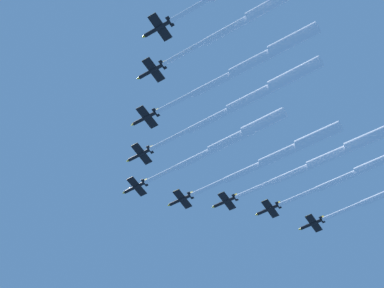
{
  "coord_description": "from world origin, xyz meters",
  "views": [
    {
      "loc": [
        136.28,
        -21.8,
        41.94
      ],
      "look_at": [
        0.0,
        0.0,
        200.8
      ],
      "focal_mm": 62.11,
      "sensor_mm": 36.0,
      "label": 1
    }
  ],
  "objects_px": {
    "jet_port_mid": "(254,61)",
    "jet_port_inner": "(253,96)",
    "jet_starboard_mid": "(331,156)",
    "jet_port_outer": "(274,2)",
    "jet_starboard_inner": "(282,153)",
    "jet_starboard_outer": "(380,161)",
    "jet_lead": "(230,140)"
  },
  "relations": [
    {
      "from": "jet_port_mid",
      "to": "jet_port_inner",
      "type": "bearing_deg",
      "value": 167.83
    },
    {
      "from": "jet_starboard_mid",
      "to": "jet_port_outer",
      "type": "xyz_separation_m",
      "value": [
        51.81,
        -31.47,
        -0.62
      ]
    },
    {
      "from": "jet_port_mid",
      "to": "jet_port_outer",
      "type": "height_order",
      "value": "jet_port_outer"
    },
    {
      "from": "jet_port_outer",
      "to": "jet_starboard_inner",
      "type": "bearing_deg",
      "value": 163.98
    },
    {
      "from": "jet_port_outer",
      "to": "jet_port_mid",
      "type": "bearing_deg",
      "value": -174.28
    },
    {
      "from": "jet_port_inner",
      "to": "jet_port_mid",
      "type": "height_order",
      "value": "jet_port_inner"
    },
    {
      "from": "jet_starboard_mid",
      "to": "jet_port_outer",
      "type": "distance_m",
      "value": 60.63
    },
    {
      "from": "jet_port_outer",
      "to": "jet_port_inner",
      "type": "bearing_deg",
      "value": 178.23
    },
    {
      "from": "jet_port_inner",
      "to": "jet_starboard_inner",
      "type": "xyz_separation_m",
      "value": [
        -20.1,
        13.64,
        -0.88
      ]
    },
    {
      "from": "jet_port_mid",
      "to": "jet_starboard_mid",
      "type": "bearing_deg",
      "value": 135.5
    },
    {
      "from": "jet_port_inner",
      "to": "jet_starboard_inner",
      "type": "relative_size",
      "value": 1.07
    },
    {
      "from": "jet_port_inner",
      "to": "jet_starboard_inner",
      "type": "bearing_deg",
      "value": 145.85
    },
    {
      "from": "jet_port_outer",
      "to": "jet_starboard_outer",
      "type": "height_order",
      "value": "jet_starboard_outer"
    },
    {
      "from": "jet_lead",
      "to": "jet_port_outer",
      "type": "height_order",
      "value": "jet_port_outer"
    },
    {
      "from": "jet_port_inner",
      "to": "jet_port_outer",
      "type": "relative_size",
      "value": 1.03
    },
    {
      "from": "jet_starboard_outer",
      "to": "jet_starboard_inner",
      "type": "bearing_deg",
      "value": -88.33
    },
    {
      "from": "jet_starboard_mid",
      "to": "jet_starboard_outer",
      "type": "relative_size",
      "value": 0.97
    },
    {
      "from": "jet_starboard_inner",
      "to": "jet_port_mid",
      "type": "xyz_separation_m",
      "value": [
        32.85,
        -16.38,
        0.07
      ]
    },
    {
      "from": "jet_port_mid",
      "to": "jet_starboard_mid",
      "type": "xyz_separation_m",
      "value": [
        -33.86,
        33.27,
        2.98
      ]
    },
    {
      "from": "jet_port_mid",
      "to": "jet_starboard_outer",
      "type": "bearing_deg",
      "value": 124.04
    },
    {
      "from": "jet_lead",
      "to": "jet_starboard_inner",
      "type": "xyz_separation_m",
      "value": [
        -1.2,
        17.07,
        -1.9
      ]
    },
    {
      "from": "jet_starboard_inner",
      "to": "jet_port_outer",
      "type": "bearing_deg",
      "value": -16.02
    },
    {
      "from": "jet_starboard_inner",
      "to": "jet_port_mid",
      "type": "relative_size",
      "value": 1.02
    },
    {
      "from": "jet_port_inner",
      "to": "jet_starboard_mid",
      "type": "height_order",
      "value": "jet_starboard_mid"
    },
    {
      "from": "jet_port_outer",
      "to": "jet_starboard_outer",
      "type": "bearing_deg",
      "value": 137.01
    },
    {
      "from": "jet_starboard_mid",
      "to": "jet_lead",
      "type": "bearing_deg",
      "value": -86.27
    },
    {
      "from": "jet_starboard_outer",
      "to": "jet_port_inner",
      "type": "bearing_deg",
      "value": -65.99
    },
    {
      "from": "jet_starboard_inner",
      "to": "jet_port_mid",
      "type": "height_order",
      "value": "jet_starboard_inner"
    },
    {
      "from": "jet_port_inner",
      "to": "jet_port_mid",
      "type": "relative_size",
      "value": 1.09
    },
    {
      "from": "jet_port_inner",
      "to": "jet_port_mid",
      "type": "bearing_deg",
      "value": -12.17
    },
    {
      "from": "jet_port_inner",
      "to": "jet_starboard_outer",
      "type": "height_order",
      "value": "jet_starboard_outer"
    },
    {
      "from": "jet_starboard_inner",
      "to": "jet_starboard_outer",
      "type": "distance_m",
      "value": 33.87
    }
  ]
}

